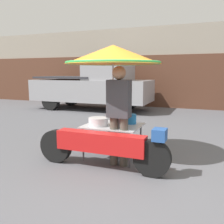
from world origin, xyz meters
TOP-DOWN VIEW (x-y plane):
  - ground_plane at (0.00, 0.00)m, footprint 36.00×36.00m
  - shopfront_building at (0.00, 9.20)m, footprint 28.00×2.06m
  - vendor_motorcycle_cart at (-0.45, 0.91)m, footprint 2.32×1.72m
  - vendor_person at (-0.23, 0.70)m, footprint 0.38×0.23m
  - pickup_truck at (-3.45, 6.44)m, footprint 5.06×1.96m

SIDE VIEW (x-z plane):
  - ground_plane at x=0.00m, z-range 0.00..0.00m
  - vendor_person at x=-0.23m, z-range 0.11..1.80m
  - pickup_truck at x=-3.45m, z-range -0.05..2.06m
  - vendor_motorcycle_cart at x=-0.45m, z-range 0.53..2.60m
  - shopfront_building at x=0.00m, z-range -0.01..3.62m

